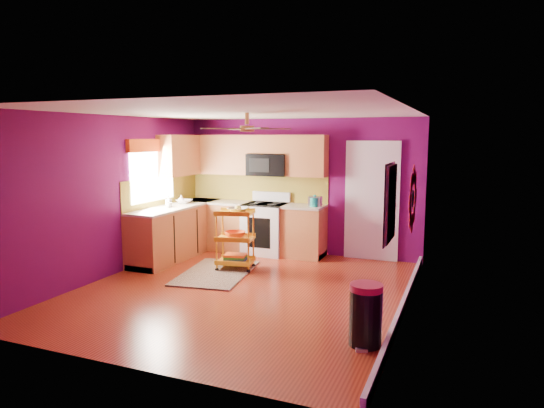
% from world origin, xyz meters
% --- Properties ---
extents(ground, '(5.00, 5.00, 0.00)m').
position_xyz_m(ground, '(0.00, 0.00, 0.00)').
color(ground, maroon).
rests_on(ground, ground).
extents(room_envelope, '(4.54, 5.04, 2.52)m').
position_xyz_m(room_envelope, '(0.03, 0.00, 1.63)').
color(room_envelope, '#600B52').
rests_on(room_envelope, ground).
extents(lower_cabinets, '(2.81, 2.31, 0.94)m').
position_xyz_m(lower_cabinets, '(-1.35, 1.82, 0.43)').
color(lower_cabinets, '#9C562A').
rests_on(lower_cabinets, ground).
extents(electric_range, '(0.76, 0.66, 1.13)m').
position_xyz_m(electric_range, '(-0.55, 2.17, 0.48)').
color(electric_range, white).
rests_on(electric_range, ground).
extents(upper_cabinetry, '(2.80, 2.30, 1.26)m').
position_xyz_m(upper_cabinetry, '(-1.24, 2.17, 1.80)').
color(upper_cabinetry, '#9C562A').
rests_on(upper_cabinetry, ground).
extents(left_window, '(0.08, 1.35, 1.08)m').
position_xyz_m(left_window, '(-2.22, 1.05, 1.74)').
color(left_window, white).
rests_on(left_window, ground).
extents(panel_door, '(0.95, 0.11, 2.15)m').
position_xyz_m(panel_door, '(1.35, 2.47, 1.02)').
color(panel_door, white).
rests_on(panel_door, ground).
extents(right_wall_art, '(0.04, 2.74, 1.04)m').
position_xyz_m(right_wall_art, '(2.23, -0.34, 1.44)').
color(right_wall_art, black).
rests_on(right_wall_art, ground).
extents(ceiling_fan, '(1.01, 1.01, 0.26)m').
position_xyz_m(ceiling_fan, '(0.00, 0.20, 2.29)').
color(ceiling_fan, '#BF8C3F').
rests_on(ceiling_fan, ground).
extents(shag_rug, '(1.22, 1.75, 0.02)m').
position_xyz_m(shag_rug, '(-0.76, 0.62, 0.01)').
color(shag_rug, black).
rests_on(shag_rug, ground).
extents(rolling_cart, '(0.67, 0.54, 1.07)m').
position_xyz_m(rolling_cart, '(-0.57, 0.96, 0.55)').
color(rolling_cart, yellow).
rests_on(rolling_cart, ground).
extents(trash_can, '(0.44, 0.44, 0.66)m').
position_xyz_m(trash_can, '(1.98, -1.15, 0.33)').
color(trash_can, black).
rests_on(trash_can, ground).
extents(teal_kettle, '(0.18, 0.18, 0.21)m').
position_xyz_m(teal_kettle, '(0.40, 2.16, 1.02)').
color(teal_kettle, '#12897D').
rests_on(teal_kettle, lower_cabinets).
extents(toaster, '(0.22, 0.15, 0.18)m').
position_xyz_m(toaster, '(0.40, 2.18, 1.03)').
color(toaster, beige).
rests_on(toaster, lower_cabinets).
extents(soap_bottle_a, '(0.09, 0.09, 0.19)m').
position_xyz_m(soap_bottle_a, '(-2.01, 1.19, 1.04)').
color(soap_bottle_a, '#EA3F72').
rests_on(soap_bottle_a, lower_cabinets).
extents(soap_bottle_b, '(0.12, 0.12, 0.16)m').
position_xyz_m(soap_bottle_b, '(-2.01, 1.60, 1.02)').
color(soap_bottle_b, white).
rests_on(soap_bottle_b, lower_cabinets).
extents(counter_dish, '(0.28, 0.28, 0.07)m').
position_xyz_m(counter_dish, '(-1.97, 1.65, 0.97)').
color(counter_dish, white).
rests_on(counter_dish, lower_cabinets).
extents(counter_cup, '(0.11, 0.11, 0.09)m').
position_xyz_m(counter_cup, '(-1.94, 1.09, 0.98)').
color(counter_cup, white).
rests_on(counter_cup, lower_cabinets).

